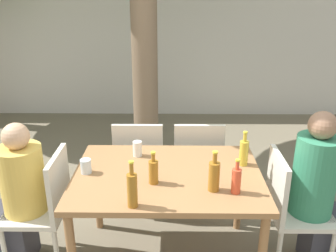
# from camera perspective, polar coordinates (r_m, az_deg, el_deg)

# --- Properties ---
(cafe_building_wall) EXTENTS (10.00, 0.08, 2.80)m
(cafe_building_wall) POSITION_cam_1_polar(r_m,az_deg,el_deg) (5.95, 0.39, 14.82)
(cafe_building_wall) COLOR beige
(cafe_building_wall) RESTS_ON ground_plane
(dining_table_front) EXTENTS (1.35, 0.98, 0.78)m
(dining_table_front) POSITION_cam_1_polar(r_m,az_deg,el_deg) (2.75, -0.08, -8.81)
(dining_table_front) COLOR #996B42
(dining_table_front) RESTS_ON ground_plane
(patio_chair_0) EXTENTS (0.44, 0.44, 0.92)m
(patio_chair_0) POSITION_cam_1_polar(r_m,az_deg,el_deg) (2.99, -18.10, -11.10)
(patio_chair_0) COLOR beige
(patio_chair_0) RESTS_ON ground_plane
(patio_chair_1) EXTENTS (0.44, 0.44, 0.92)m
(patio_chair_1) POSITION_cam_1_polar(r_m,az_deg,el_deg) (2.97, 18.09, -11.33)
(patio_chair_1) COLOR beige
(patio_chair_1) RESTS_ON ground_plane
(patio_chair_2) EXTENTS (0.44, 0.44, 0.92)m
(patio_chair_2) POSITION_cam_1_polar(r_m,az_deg,el_deg) (3.48, -4.39, -5.21)
(patio_chair_2) COLOR beige
(patio_chair_2) RESTS_ON ground_plane
(patio_chair_3) EXTENTS (0.44, 0.44, 0.92)m
(patio_chair_3) POSITION_cam_1_polar(r_m,az_deg,el_deg) (3.47, 4.56, -5.25)
(patio_chair_3) COLOR beige
(patio_chair_3) RESTS_ON ground_plane
(person_seated_0) EXTENTS (0.56, 0.32, 1.16)m
(person_seated_0) POSITION_cam_1_polar(r_m,az_deg,el_deg) (3.08, -22.43, -10.95)
(person_seated_0) COLOR #383842
(person_seated_0) RESTS_ON ground_plane
(person_seated_1) EXTENTS (0.56, 0.31, 1.25)m
(person_seated_1) POSITION_cam_1_polar(r_m,az_deg,el_deg) (3.03, 22.49, -10.53)
(person_seated_1) COLOR #383842
(person_seated_1) RESTS_ON ground_plane
(amber_bottle_0) EXTENTS (0.07, 0.07, 0.28)m
(amber_bottle_0) POSITION_cam_1_polar(r_m,az_deg,el_deg) (2.47, 7.04, -7.49)
(amber_bottle_0) COLOR #9E661E
(amber_bottle_0) RESTS_ON dining_table_front
(amber_bottle_1) EXTENTS (0.06, 0.06, 0.31)m
(amber_bottle_1) POSITION_cam_1_polar(r_m,az_deg,el_deg) (2.30, -5.47, -9.56)
(amber_bottle_1) COLOR #9E661E
(amber_bottle_1) RESTS_ON dining_table_front
(soda_bottle_2) EXTENTS (0.06, 0.06, 0.24)m
(soda_bottle_2) POSITION_cam_1_polar(r_m,az_deg,el_deg) (2.48, 10.37, -8.10)
(soda_bottle_2) COLOR #DB4C2D
(soda_bottle_2) RESTS_ON dining_table_front
(oil_cruet_3) EXTENTS (0.07, 0.07, 0.27)m
(oil_cruet_3) POSITION_cam_1_polar(r_m,az_deg,el_deg) (2.84, 11.48, -3.92)
(oil_cruet_3) COLOR gold
(oil_cruet_3) RESTS_ON dining_table_front
(amber_bottle_4) EXTENTS (0.07, 0.07, 0.23)m
(amber_bottle_4) POSITION_cam_1_polar(r_m,az_deg,el_deg) (2.55, -2.23, -6.89)
(amber_bottle_4) COLOR #9E661E
(amber_bottle_4) RESTS_ON dining_table_front
(drinking_glass_0) EXTENTS (0.08, 0.08, 0.10)m
(drinking_glass_0) POSITION_cam_1_polar(r_m,az_deg,el_deg) (2.76, -12.41, -6.01)
(drinking_glass_0) COLOR silver
(drinking_glass_0) RESTS_ON dining_table_front
(drinking_glass_1) EXTENTS (0.07, 0.07, 0.12)m
(drinking_glass_1) POSITION_cam_1_polar(r_m,az_deg,el_deg) (2.95, -4.69, -3.47)
(drinking_glass_1) COLOR silver
(drinking_glass_1) RESTS_ON dining_table_front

